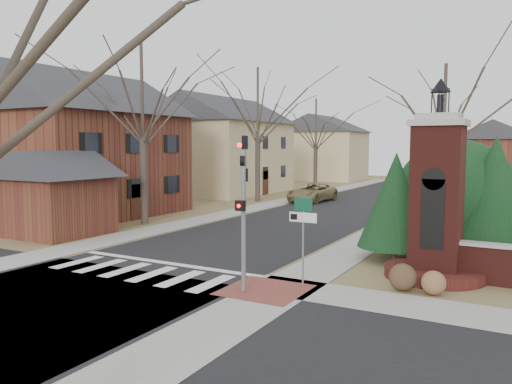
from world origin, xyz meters
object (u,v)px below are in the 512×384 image
Objects in this scene: traffic_signal_pole at (243,206)px; distant_car at (431,185)px; sign_post at (303,224)px; brick_gate_monument at (436,213)px; pickup_truck at (312,193)px.

traffic_signal_pole is 36.33m from distant_car.
brick_gate_monument reaches higher than sign_post.
brick_gate_monument is 22.52m from pickup_truck.
sign_post reaches higher than pickup_truck.
traffic_signal_pole is at bearing -136.76° from brick_gate_monument.
distant_car is (-0.90, 36.26, -1.92)m from traffic_signal_pole.
traffic_signal_pole is 1.11× the size of distant_car.
brick_gate_monument is at bearing 104.40° from distant_car.
sign_post is 0.42× the size of brick_gate_monument.
brick_gate_monument is (4.70, 4.42, -0.42)m from traffic_signal_pole.
pickup_truck is at bearing 67.40° from distant_car.
pickup_truck reaches higher than distant_car.
pickup_truck is (-8.81, 21.87, -1.24)m from sign_post.
sign_post is 23.61m from pickup_truck.
sign_post is (1.29, 1.41, -0.64)m from traffic_signal_pole.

